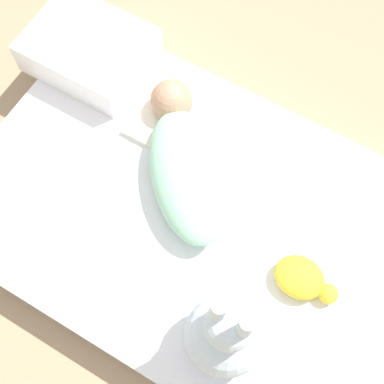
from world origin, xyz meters
name	(u,v)px	position (x,y,z in m)	size (l,w,h in m)	color
ground_plane	(196,229)	(0.00, 0.00, 0.00)	(12.00, 12.00, 0.00)	#9E8466
bed_mattress	(196,222)	(0.00, 0.00, 0.06)	(1.29, 0.86, 0.12)	white
burp_cloth	(167,126)	(-0.21, 0.19, 0.13)	(0.21, 0.17, 0.02)	white
swaddled_baby	(185,162)	(-0.09, 0.10, 0.18)	(0.43, 0.46, 0.12)	#99D6B2
pillow	(89,50)	(-0.54, 0.28, 0.18)	(0.35, 0.28, 0.11)	white
bunny_plush	(226,333)	(0.23, -0.26, 0.24)	(0.19, 0.19, 0.37)	silver
turtle_plush	(303,279)	(0.33, -0.03, 0.15)	(0.17, 0.11, 0.07)	yellow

